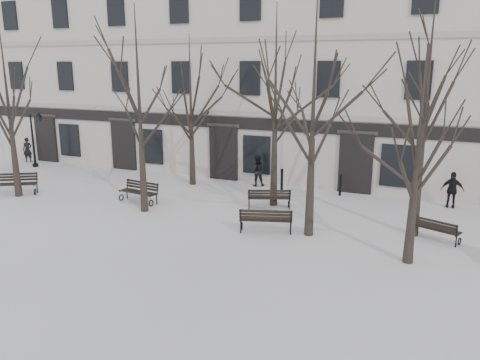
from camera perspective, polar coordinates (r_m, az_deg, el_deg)
The scene contains 20 objects.
ground at distance 17.16m, azimuth -2.60°, elevation -6.84°, with size 100.00×100.00×0.00m, color white.
building at distance 28.29m, azimuth 8.98°, elevation 12.60°, with size 40.40×10.20×11.40m.
tree_0 at distance 23.87m, azimuth -26.55°, elevation 9.60°, with size 5.47×5.47×7.81m.
tree_1 at distance 19.49m, azimuth -12.29°, elevation 11.16°, with size 5.88×5.88×8.39m.
tree_2 at distance 16.38m, azimuth 9.01°, elevation 11.08°, with size 5.95×5.95×8.50m.
tree_3 at distance 14.85m, azimuth 21.00°, elevation 5.02°, with size 4.50×4.50×6.43m.
tree_4 at distance 23.81m, azimuth -6.06°, elevation 10.56°, with size 5.28×5.28×7.55m.
tree_5 at distance 19.95m, azimuth 4.36°, elevation 11.76°, with size 5.98×5.98×8.54m.
tree_6 at distance 17.35m, azimuth 21.85°, elevation 10.20°, with size 5.87×5.87×8.39m.
bench_0 at distance 24.86m, azimuth -25.75°, elevation -0.35°, with size 2.06×1.65×1.01m.
bench_1 at distance 17.31m, azimuth 3.17°, elevation -4.80°, with size 2.04×1.24×0.98m.
bench_2 at distance 17.93m, azimuth 22.67°, elevation -5.47°, with size 1.76×1.17×0.84m.
bench_3 at distance 21.61m, azimuth -12.17°, elevation -1.33°, with size 1.94×0.91×0.94m.
bench_4 at distance 20.20m, azimuth 3.57°, elevation -2.14°, with size 1.92×1.28×0.92m.
lamp_post at distance 30.75m, azimuth -23.68°, elevation 4.96°, with size 1.04×0.38×3.31m.
bollard_a at distance 22.85m, azimuth 5.12°, elevation 0.06°, with size 0.15×0.15×1.18m.
bollard_b at distance 22.65m, azimuth 12.13°, elevation -0.49°, with size 0.14×0.14×1.06m.
pedestrian_a at distance 32.93m, azimuth -24.34°, elevation 2.02°, with size 0.57×0.38×1.57m, color black.
pedestrian_b at distance 24.11m, azimuth 2.08°, elevation -0.70°, with size 0.77×0.60×1.58m, color black.
pedestrian_c at distance 22.40m, azimuth 24.26°, elevation -3.10°, with size 0.94×0.39×1.60m, color black.
Camera 1 is at (7.00, -14.45, 6.07)m, focal length 35.00 mm.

